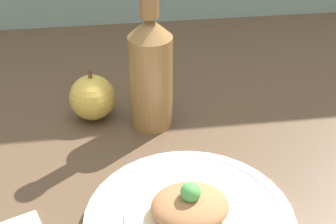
% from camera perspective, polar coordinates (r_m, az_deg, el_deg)
% --- Properties ---
extents(ground_plane, '(1.80, 1.10, 0.04)m').
position_cam_1_polar(ground_plane, '(0.64, 2.33, -8.99)').
color(ground_plane, brown).
extents(plate, '(0.24, 0.24, 0.02)m').
position_cam_1_polar(plate, '(0.55, 2.64, -13.16)').
color(plate, white).
rests_on(plate, ground_plane).
extents(plated_food, '(0.15, 0.15, 0.05)m').
position_cam_1_polar(plated_food, '(0.54, 2.70, -11.67)').
color(plated_food, beige).
rests_on(plated_food, plate).
extents(cider_bottle, '(0.06, 0.06, 0.26)m').
position_cam_1_polar(cider_bottle, '(0.67, -2.12, 5.51)').
color(cider_bottle, olive).
rests_on(cider_bottle, ground_plane).
extents(apple, '(0.07, 0.07, 0.08)m').
position_cam_1_polar(apple, '(0.73, -9.20, 1.76)').
color(apple, gold).
rests_on(apple, ground_plane).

